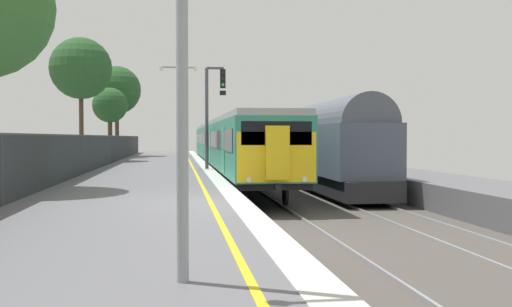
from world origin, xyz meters
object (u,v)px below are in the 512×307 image
freight_train_adjacent_track (304,143)px  platform_lamp_mid (178,108)px  background_tree_right (117,92)px  background_tree_centre (82,70)px  signal_gantry (212,106)px  commuter_train_at_platform (227,143)px  platform_lamp_near (182,21)px  background_tree_left (110,107)px

freight_train_adjacent_track → platform_lamp_mid: 7.79m
freight_train_adjacent_track → background_tree_right: size_ratio=3.11×
background_tree_centre → signal_gantry: bearing=-53.7°
commuter_train_at_platform → platform_lamp_near: (-3.23, -32.01, 1.76)m
platform_lamp_near → background_tree_right: background_tree_right is taller
background_tree_centre → background_tree_right: size_ratio=1.09×
platform_lamp_mid → background_tree_right: (-5.34, 22.16, 2.49)m
commuter_train_at_platform → background_tree_left: bearing=131.3°
platform_lamp_mid → background_tree_right: 22.93m
platform_lamp_near → signal_gantry: bearing=85.8°
freight_train_adjacent_track → background_tree_left: background_tree_left is taller
signal_gantry → background_tree_left: bearing=112.0°
platform_lamp_mid → signal_gantry: bearing=-0.0°
background_tree_centre → background_tree_right: (1.38, 10.66, -0.71)m
platform_lamp_near → background_tree_left: 42.32m
signal_gantry → background_tree_centre: (-8.46, 11.50, 3.08)m
commuter_train_at_platform → background_tree_right: 17.11m
commuter_train_at_platform → platform_lamp_mid: 8.88m
signal_gantry → platform_lamp_near: 24.04m
freight_train_adjacent_track → platform_lamp_near: (-7.23, -26.20, 1.66)m
signal_gantry → background_tree_centre: bearing=126.3°
freight_train_adjacent_track → background_tree_right: bearing=122.2°
background_tree_left → freight_train_adjacent_track: bearing=-51.0°
commuter_train_at_platform → platform_lamp_near: 32.22m
signal_gantry → platform_lamp_mid: (-1.74, 0.00, -0.13)m
platform_lamp_near → platform_lamp_mid: bearing=90.0°
background_tree_left → background_tree_right: 4.46m
background_tree_right → freight_train_adjacent_track: bearing=-57.8°
platform_lamp_mid → commuter_train_at_platform: bearing=68.1°
platform_lamp_mid → background_tree_left: background_tree_left is taller
commuter_train_at_platform → freight_train_adjacent_track: bearing=-55.4°
signal_gantry → background_tree_right: 23.39m
freight_train_adjacent_track → background_tree_right: background_tree_right is taller
freight_train_adjacent_track → signal_gantry: (-5.49, -2.23, 1.99)m
commuter_train_at_platform → background_tree_right: size_ratio=4.98×
commuter_train_at_platform → background_tree_centre: size_ratio=4.57×
platform_lamp_mid → background_tree_left: size_ratio=0.95×
freight_train_adjacent_track → background_tree_centre: size_ratio=2.85×
signal_gantry → background_tree_left: (-7.26, 17.97, 0.84)m
background_tree_left → background_tree_centre: background_tree_centre is taller
platform_lamp_mid → background_tree_right: background_tree_right is taller
platform_lamp_near → background_tree_left: size_ratio=0.88×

